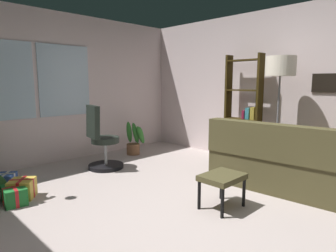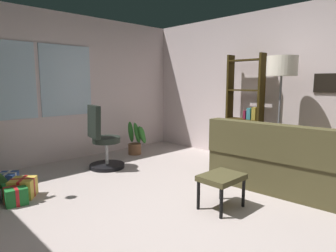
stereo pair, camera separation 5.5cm
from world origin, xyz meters
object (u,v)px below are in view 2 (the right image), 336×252
footstool (222,180)px  gift_box_gold (23,188)px  office_chair (103,144)px  bookshelf (245,116)px  gift_box_green (15,194)px  floor_lamp (282,72)px  gift_box_blue (8,179)px  potted_plant (137,140)px  couch (299,165)px

footstool → gift_box_gold: size_ratio=1.26×
office_chair → bookshelf: bearing=-34.7°
gift_box_gold → bookshelf: size_ratio=0.20×
gift_box_green → gift_box_gold: size_ratio=0.98×
bookshelf → floor_lamp: bearing=-109.0°
gift_box_blue → potted_plant: potted_plant is taller
footstool → gift_box_gold: (-1.47, 1.84, -0.21)m
couch → footstool: (-1.28, 0.31, 0.02)m
gift_box_green → floor_lamp: size_ratio=0.21×
gift_box_blue → bookshelf: bookshelf is taller
couch → gift_box_blue: couch is taller
gift_box_blue → office_chair: size_ratio=0.31×
couch → gift_box_gold: (-2.75, 2.15, -0.19)m
footstool → potted_plant: bearing=72.1°
bookshelf → potted_plant: size_ratio=2.85×
footstool → floor_lamp: floor_lamp is taller
bookshelf → gift_box_blue: bearing=154.7°
gift_box_gold → potted_plant: 2.44m
bookshelf → floor_lamp: size_ratio=1.05×
couch → bookshelf: bookshelf is taller
gift_box_blue → floor_lamp: 4.08m
couch → bookshelf: 1.38m
couch → floor_lamp: (0.30, 0.44, 1.21)m
gift_box_blue → bookshelf: bearing=-25.3°
couch → gift_box_blue: (-2.76, 2.73, -0.22)m
footstool → office_chair: bearing=93.5°
couch → bookshelf: bearing=65.0°
bookshelf → footstool: bearing=-154.9°
footstool → office_chair: (-0.13, 2.21, 0.07)m
couch → floor_lamp: size_ratio=1.08×
footstool → gift_box_green: (-1.59, 1.74, -0.23)m
office_chair → floor_lamp: size_ratio=0.59×
footstool → gift_box_gold: 2.37m
gift_box_green → floor_lamp: 3.82m
footstool → potted_plant: potted_plant is taller
couch → gift_box_green: size_ratio=5.13×
footstool → bookshelf: bookshelf is taller
footstool → potted_plant: size_ratio=0.73×
footstool → gift_box_blue: (-1.49, 2.42, -0.24)m
office_chair → floor_lamp: floor_lamp is taller
office_chair → couch: bearing=-60.8°
footstool → gift_box_blue: 2.85m
couch → gift_box_green: couch is taller
bookshelf → floor_lamp: 1.04m
footstool → office_chair: 2.21m
gift_box_green → bookshelf: (3.42, -0.89, 0.71)m
gift_box_green → footstool: bearing=-47.5°
gift_box_green → gift_box_blue: size_ratio=1.15×
office_chair → floor_lamp: (1.70, -2.07, 1.12)m
gift_box_green → potted_plant: potted_plant is taller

